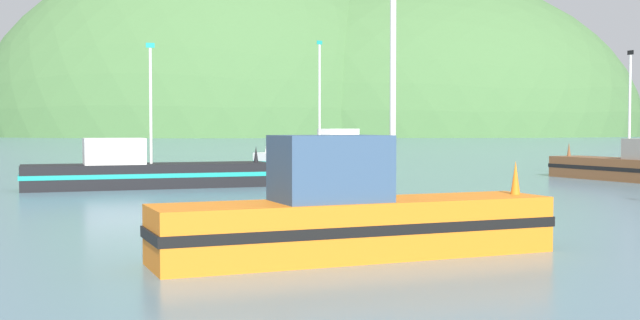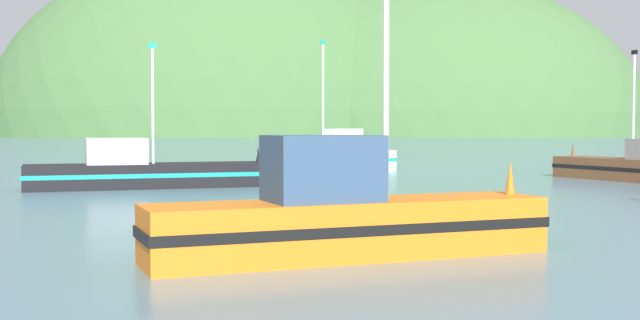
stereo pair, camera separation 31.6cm
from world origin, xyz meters
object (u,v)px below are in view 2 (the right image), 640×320
(fishing_boat_white, at_px, (331,159))
(fishing_boat_orange, at_px, (346,217))
(fishing_boat_black, at_px, (146,172))
(fishing_boat_brown, at_px, (640,168))

(fishing_boat_white, xyz_separation_m, fishing_boat_orange, (-1.26, -28.93, 0.01))
(fishing_boat_black, bearing_deg, fishing_boat_brown, -9.12)
(fishing_boat_orange, relative_size, fishing_boat_brown, 0.86)
(fishing_boat_white, height_order, fishing_boat_brown, fishing_boat_white)
(fishing_boat_black, relative_size, fishing_boat_white, 1.29)
(fishing_boat_black, height_order, fishing_boat_brown, fishing_boat_brown)
(fishing_boat_white, bearing_deg, fishing_boat_black, 17.15)
(fishing_boat_brown, bearing_deg, fishing_boat_black, 74.46)
(fishing_boat_white, distance_m, fishing_boat_brown, 15.97)
(fishing_boat_black, bearing_deg, fishing_boat_orange, -85.13)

